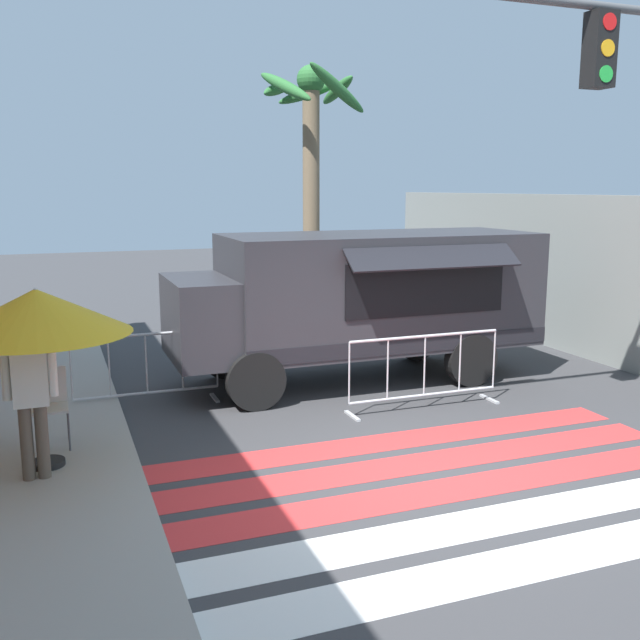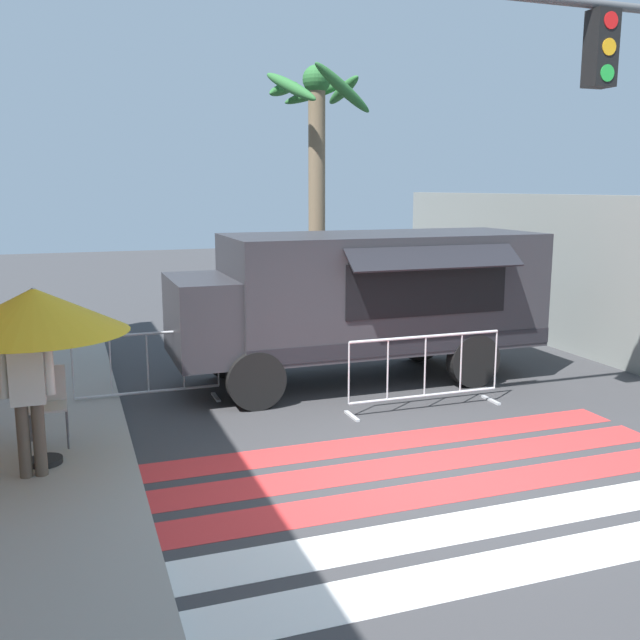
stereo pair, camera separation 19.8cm
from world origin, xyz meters
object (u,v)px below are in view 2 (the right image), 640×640
Objects in this scene: patio_umbrella at (34,311)px; vendor_person at (28,388)px; palm_tree at (316,152)px; traffic_signal_pole at (634,124)px; food_truck at (356,296)px; folding_chair at (47,398)px; barricade_side at (148,369)px; barricade_front at (425,372)px.

vendor_person is (-0.11, -0.32, -0.74)m from patio_umbrella.
traffic_signal_pole is at bearing -76.75° from palm_tree.
vendor_person is (-7.34, 0.17, -2.81)m from traffic_signal_pole.
traffic_signal_pole is 1.00× the size of palm_tree.
food_truck is at bearing 29.56° from vendor_person.
folding_chair is at bearing -158.67° from food_truck.
patio_umbrella is 0.93× the size of barricade_side.
vendor_person is at bearing -149.56° from food_truck.
food_truck is 5.33m from patio_umbrella.
traffic_signal_pole reaches higher than barricade_front.
folding_chair is at bearing 81.11° from vendor_person.
food_truck is 5.02m from palm_tree.
folding_chair is at bearing -178.87° from barricade_front.
vendor_person is 5.30m from barricade_front.
food_truck is 1.05× the size of palm_tree.
patio_umbrella is 0.81m from vendor_person.
barricade_side is at bearing 157.52° from barricade_front.
palm_tree reaches higher than barricade_side.
traffic_signal_pole is 2.72× the size of barricade_side.
patio_umbrella is 1.16× the size of vendor_person.
barricade_side is at bearing 154.56° from traffic_signal_pole.
barricade_front is (5.04, 0.78, -1.30)m from patio_umbrella.
patio_umbrella is 1.33m from folding_chair.
traffic_signal_pole is 7.33m from barricade_side.
food_truck is 5.04m from folding_chair.
food_truck is 1.04× the size of traffic_signal_pole.
palm_tree is (5.49, 6.11, 3.17)m from folding_chair.
traffic_signal_pole reaches higher than palm_tree.
vendor_person is 0.71× the size of barricade_front.
patio_umbrella is 0.82× the size of barricade_front.
patio_umbrella is (-7.24, 0.49, -2.07)m from traffic_signal_pole.
vendor_person reaches higher than barricade_front.
folding_chair is 0.54× the size of vendor_person.
barricade_side reaches higher than folding_chair.
patio_umbrella reaches higher than barricade_side.
folding_chair is 0.44× the size of barricade_side.
barricade_front is at bearing -94.55° from palm_tree.
palm_tree is (4.16, 4.49, 3.33)m from barricade_side.
folding_chair is (-4.65, -1.82, -0.71)m from food_truck.
barricade_front and barricade_side have the same top height.
barricade_front is at bearing 11.16° from vendor_person.
barricade_side is 0.37× the size of palm_tree.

